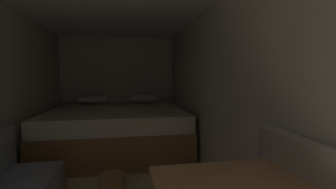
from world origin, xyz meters
TOP-DOWN VIEW (x-y plane):
  - wall_back at (0.00, 4.69)m, footprint 2.40×0.05m
  - wall_right at (1.18, 2.09)m, footprint 0.05×5.14m
  - bed at (0.00, 3.63)m, footprint 2.18×2.00m
  - wicker_basket at (-0.00, 2.11)m, footprint 0.28×0.28m

SIDE VIEW (x-z plane):
  - wicker_basket at x=0.00m, z-range 0.00..0.22m
  - bed at x=0.00m, z-range -0.08..0.81m
  - wall_back at x=0.00m, z-range 0.00..2.08m
  - wall_right at x=1.18m, z-range 0.00..2.08m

